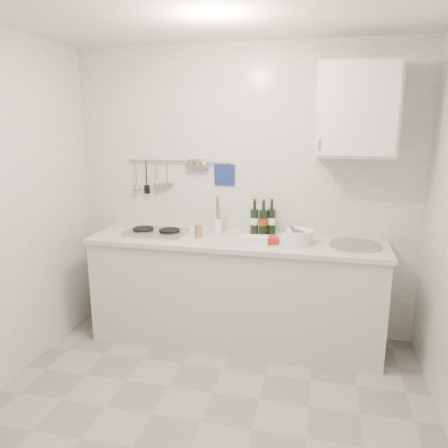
{
  "coord_description": "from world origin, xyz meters",
  "views": [
    {
      "loc": [
        0.68,
        -2.32,
        1.89
      ],
      "look_at": [
        -0.05,
        0.9,
        1.09
      ],
      "focal_mm": 35.0,
      "sensor_mm": 36.0,
      "label": 1
    }
  ],
  "objects_px": {
    "plate_stack_sink": "(297,237)",
    "utensil_crock": "(218,224)",
    "wine_bottles": "(263,217)",
    "wall_cabinet": "(356,110)",
    "plate_stack_hob": "(148,232)"
  },
  "relations": [
    {
      "from": "plate_stack_sink",
      "to": "wine_bottles",
      "type": "distance_m",
      "value": 0.38
    },
    {
      "from": "plate_stack_sink",
      "to": "utensil_crock",
      "type": "bearing_deg",
      "value": 164.78
    },
    {
      "from": "wall_cabinet",
      "to": "wine_bottles",
      "type": "height_order",
      "value": "wall_cabinet"
    },
    {
      "from": "plate_stack_sink",
      "to": "utensil_crock",
      "type": "distance_m",
      "value": 0.72
    },
    {
      "from": "plate_stack_sink",
      "to": "wine_bottles",
      "type": "relative_size",
      "value": 0.93
    },
    {
      "from": "wall_cabinet",
      "to": "wine_bottles",
      "type": "bearing_deg",
      "value": 176.23
    },
    {
      "from": "utensil_crock",
      "to": "wine_bottles",
      "type": "bearing_deg",
      "value": 2.69
    },
    {
      "from": "plate_stack_hob",
      "to": "wine_bottles",
      "type": "relative_size",
      "value": 0.86
    },
    {
      "from": "wall_cabinet",
      "to": "plate_stack_sink",
      "type": "height_order",
      "value": "wall_cabinet"
    },
    {
      "from": "wall_cabinet",
      "to": "utensil_crock",
      "type": "distance_m",
      "value": 1.45
    },
    {
      "from": "plate_stack_hob",
      "to": "wall_cabinet",
      "type": "bearing_deg",
      "value": 3.9
    },
    {
      "from": "wall_cabinet",
      "to": "plate_stack_sink",
      "type": "bearing_deg",
      "value": -157.95
    },
    {
      "from": "plate_stack_hob",
      "to": "plate_stack_sink",
      "type": "xyz_separation_m",
      "value": [
        1.28,
        -0.05,
        0.04
      ]
    },
    {
      "from": "plate_stack_sink",
      "to": "plate_stack_hob",
      "type": "bearing_deg",
      "value": 177.93
    },
    {
      "from": "wall_cabinet",
      "to": "wine_bottles",
      "type": "relative_size",
      "value": 2.26
    }
  ]
}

